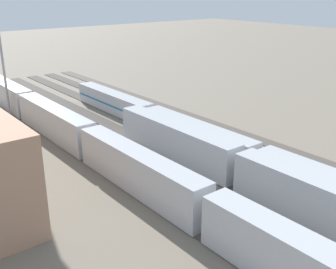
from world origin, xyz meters
TOP-DOWN VIEW (x-y plane):
  - ground_plane at (0.00, 0.00)m, footprint 400.00×400.00m
  - track_bed_0 at (0.00, -12.50)m, footprint 140.00×2.80m
  - track_bed_1 at (0.00, -7.50)m, footprint 140.00×2.80m
  - track_bed_2 at (0.00, -2.50)m, footprint 140.00×2.80m
  - track_bed_3 at (0.00, 2.50)m, footprint 140.00×2.80m
  - track_bed_4 at (0.00, 7.50)m, footprint 140.00×2.80m
  - track_bed_5 at (0.00, 12.50)m, footprint 140.00×2.80m
  - train_on_track_3 at (-23.00, 2.50)m, footprint 71.40×3.00m
  - train_on_track_2 at (-9.75, -2.50)m, footprint 95.60×3.06m
  - train_on_track_5 at (-3.99, 12.50)m, footprint 119.80×3.00m

SIDE VIEW (x-z plane):
  - ground_plane at x=0.00m, z-range 0.00..0.00m
  - track_bed_0 at x=0.00m, z-range 0.00..0.12m
  - track_bed_1 at x=0.00m, z-range 0.00..0.12m
  - track_bed_2 at x=0.00m, z-range 0.00..0.12m
  - track_bed_3 at x=0.00m, z-range 0.00..0.12m
  - track_bed_4 at x=0.00m, z-range 0.00..0.12m
  - track_bed_5 at x=0.00m, z-range 0.00..0.12m
  - train_on_track_2 at x=-9.75m, z-range 0.11..3.91m
  - train_on_track_3 at x=-23.00m, z-range 0.12..5.12m
  - train_on_track_5 at x=-3.99m, z-range 0.12..5.12m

